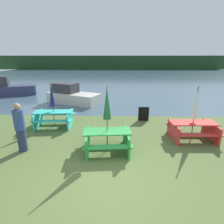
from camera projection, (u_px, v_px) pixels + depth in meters
name	position (u px, v px, depth m)	size (l,w,h in m)	color
ground_plane	(110.00, 182.00, 4.70)	(60.00, 60.00, 0.00)	#516633
water	(116.00, 76.00, 34.00)	(60.00, 50.00, 0.00)	#425B6B
far_treeline	(116.00, 63.00, 52.52)	(80.00, 1.60, 4.00)	#1E3D1E
picnic_table_green	(107.00, 139.00, 6.19)	(1.76, 1.51, 0.77)	green
picnic_table_red	(192.00, 129.00, 7.15)	(1.84, 1.41, 0.72)	red
picnic_table_teal	(54.00, 117.00, 8.49)	(1.92, 1.52, 0.75)	#33B7A8
umbrella_navy	(52.00, 95.00, 8.17)	(0.25, 0.25, 2.15)	brown
umbrella_white	(196.00, 103.00, 6.83)	(0.22, 0.22, 2.17)	brown
umbrella_darkgreen	(107.00, 104.00, 5.81)	(0.28, 0.28, 2.32)	brown
boat	(72.00, 96.00, 12.97)	(4.21, 3.02, 1.43)	beige
boat_second	(5.00, 88.00, 15.65)	(5.03, 3.42, 1.70)	#333856
person	(20.00, 128.00, 6.07)	(0.35, 0.35, 1.76)	#283351
signboard	(144.00, 114.00, 9.27)	(0.55, 0.08, 0.75)	black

